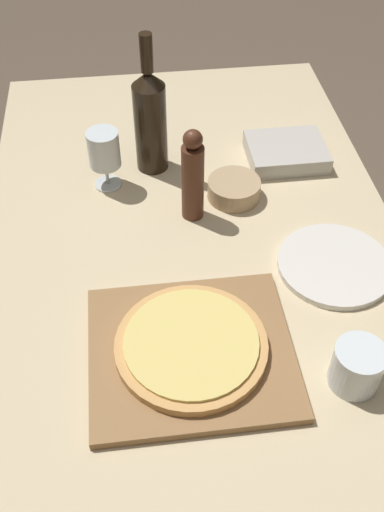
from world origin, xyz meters
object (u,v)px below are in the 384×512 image
Objects in this scene: pizza at (191,345)px; small_bowl at (234,189)px; wine_bottle at (150,119)px; pepper_mill at (193,177)px; wine_glass at (104,151)px.

small_bowl is (0.15, 0.42, -0.01)m from pizza.
pepper_mill is at bearing -68.51° from wine_bottle.
wine_glass is 0.30m from small_bowl.
pizza is 0.52m from wine_glass.
wine_bottle reaches higher than pepper_mill.
wine_glass is (-0.13, 0.50, 0.07)m from pizza.
small_bowl is at bearing -15.58° from wine_glass.
wine_bottle is 2.32× the size of wine_glass.
pepper_mill reaches higher than small_bowl.
wine_bottle is at bearing 92.46° from pizza.
small_bowl is at bearing -38.45° from wine_bottle.
pepper_mill is at bearing -154.05° from small_bowl.
pepper_mill is 1.53× the size of wine_glass.
wine_bottle reaches higher than wine_glass.
small_bowl is (0.28, -0.08, -0.07)m from wine_glass.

